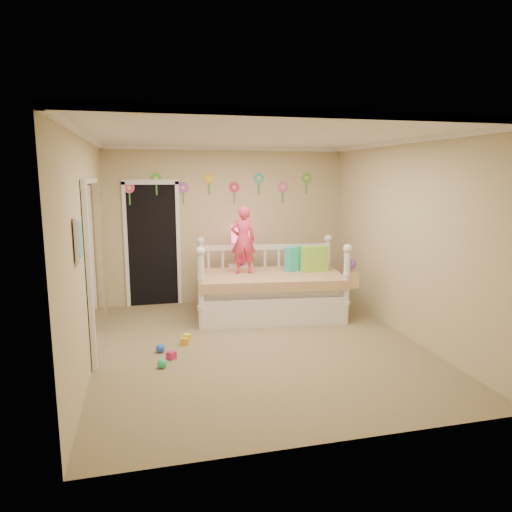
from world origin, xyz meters
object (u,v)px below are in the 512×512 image
object	(u,v)px
daybed	(270,278)
child	(243,240)
table_lamp	(240,239)
nightstand	(241,285)

from	to	relation	value
daybed	child	xyz separation A→B (m)	(-0.38, 0.13, 0.58)
child	daybed	bearing A→B (deg)	164.19
table_lamp	daybed	bearing A→B (deg)	-67.08
child	nightstand	size ratio (longest dim) A/B	1.52
nightstand	table_lamp	xyz separation A→B (m)	(0.00, -0.00, 0.77)
nightstand	table_lamp	world-z (taller)	table_lamp
daybed	table_lamp	bearing A→B (deg)	119.99
daybed	child	size ratio (longest dim) A/B	2.16
daybed	nightstand	distance (m)	0.82
child	table_lamp	distance (m)	0.60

